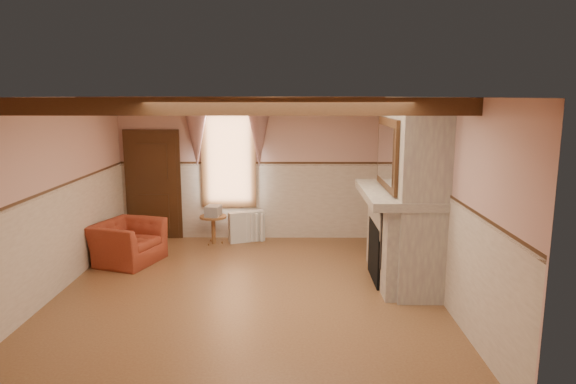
{
  "coord_description": "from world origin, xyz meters",
  "views": [
    {
      "loc": [
        0.66,
        -7.02,
        2.82
      ],
      "look_at": [
        0.59,
        0.8,
        1.35
      ],
      "focal_mm": 32.0,
      "sensor_mm": 36.0,
      "label": 1
    }
  ],
  "objects_px": {
    "radiator": "(247,227)",
    "bowl": "(399,188)",
    "oil_lamp": "(393,177)",
    "side_table": "(213,230)",
    "mantel_clock": "(391,178)",
    "armchair": "(127,242)"
  },
  "relations": [
    {
      "from": "bowl",
      "to": "oil_lamp",
      "type": "relative_size",
      "value": 1.21
    },
    {
      "from": "armchair",
      "to": "radiator",
      "type": "bearing_deg",
      "value": -37.34
    },
    {
      "from": "side_table",
      "to": "mantel_clock",
      "type": "distance_m",
      "value": 3.64
    },
    {
      "from": "armchair",
      "to": "mantel_clock",
      "type": "distance_m",
      "value": 4.57
    },
    {
      "from": "radiator",
      "to": "bowl",
      "type": "xyz_separation_m",
      "value": [
        2.49,
        -2.15,
        1.16
      ]
    },
    {
      "from": "mantel_clock",
      "to": "oil_lamp",
      "type": "relative_size",
      "value": 0.86
    },
    {
      "from": "mantel_clock",
      "to": "oil_lamp",
      "type": "distance_m",
      "value": 0.16
    },
    {
      "from": "side_table",
      "to": "oil_lamp",
      "type": "bearing_deg",
      "value": -26.57
    },
    {
      "from": "oil_lamp",
      "to": "radiator",
      "type": "bearing_deg",
      "value": 145.58
    },
    {
      "from": "armchair",
      "to": "bowl",
      "type": "distance_m",
      "value": 4.63
    },
    {
      "from": "radiator",
      "to": "oil_lamp",
      "type": "bearing_deg",
      "value": -55.84
    },
    {
      "from": "mantel_clock",
      "to": "radiator",
      "type": "bearing_deg",
      "value": 148.02
    },
    {
      "from": "side_table",
      "to": "radiator",
      "type": "height_order",
      "value": "radiator"
    },
    {
      "from": "bowl",
      "to": "mantel_clock",
      "type": "height_order",
      "value": "mantel_clock"
    },
    {
      "from": "radiator",
      "to": "bowl",
      "type": "height_order",
      "value": "bowl"
    },
    {
      "from": "bowl",
      "to": "mantel_clock",
      "type": "relative_size",
      "value": 1.41
    },
    {
      "from": "side_table",
      "to": "oil_lamp",
      "type": "distance_m",
      "value": 3.71
    },
    {
      "from": "side_table",
      "to": "oil_lamp",
      "type": "relative_size",
      "value": 1.96
    },
    {
      "from": "armchair",
      "to": "side_table",
      "type": "distance_m",
      "value": 1.74
    },
    {
      "from": "bowl",
      "to": "armchair",
      "type": "bearing_deg",
      "value": 169.07
    },
    {
      "from": "radiator",
      "to": "mantel_clock",
      "type": "distance_m",
      "value": 3.18
    },
    {
      "from": "radiator",
      "to": "mantel_clock",
      "type": "bearing_deg",
      "value": -53.4
    }
  ]
}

